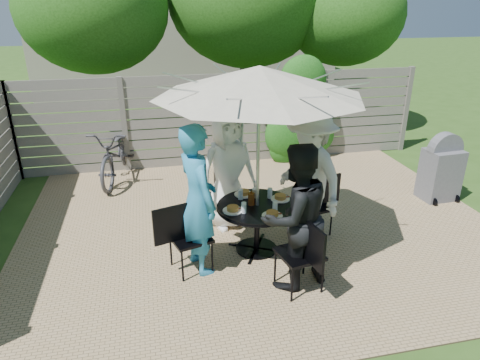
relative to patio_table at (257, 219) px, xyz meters
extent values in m
plane|color=#2B4917|center=(0.24, 0.41, -0.48)|extent=(60.00, 60.00, 0.00)
cube|color=tan|center=(0.24, 0.91, -0.47)|extent=(7.00, 6.00, 0.02)
cube|color=gray|center=(0.24, 3.41, 0.45)|extent=(8.00, 0.10, 1.85)
ellipsoid|color=#164F12|center=(1.64, 3.26, 0.42)|extent=(1.20, 0.70, 1.80)
cube|color=gray|center=(0.24, 12.41, 2.02)|extent=(10.00, 6.00, 5.00)
ellipsoid|color=#1C440F|center=(-2.26, 5.41, 2.49)|extent=(3.20, 3.20, 2.72)
ellipsoid|color=#1C440F|center=(3.44, 5.21, 2.35)|extent=(2.80, 2.80, 2.38)
cylinder|color=black|center=(0.00, 0.00, 0.19)|extent=(1.30, 1.30, 0.03)
cylinder|color=black|center=(0.00, 0.00, -0.14)|extent=(0.07, 0.07, 0.67)
cylinder|color=black|center=(0.00, 0.00, -0.46)|extent=(0.56, 0.56, 0.04)
cylinder|color=silver|center=(0.00, 0.00, 0.69)|extent=(0.04, 0.04, 2.34)
cone|color=beige|center=(0.00, 0.00, 1.81)|extent=(3.16, 3.16, 0.36)
cube|color=black|center=(-0.27, 0.91, -0.06)|extent=(0.48, 0.48, 0.03)
cube|color=black|center=(-0.31, 1.11, 0.16)|extent=(0.11, 0.41, 0.42)
imported|color=white|center=(-0.24, 0.80, 0.41)|extent=(0.99, 0.79, 1.77)
cube|color=black|center=(-0.91, -0.27, -0.01)|extent=(0.56, 0.56, 0.04)
cube|color=black|center=(-1.13, -0.33, 0.23)|extent=(0.44, 0.16, 0.46)
imported|color=teal|center=(-0.80, -0.24, 0.47)|extent=(0.63, 0.79, 1.90)
cube|color=black|center=(0.27, -0.91, 0.00)|extent=(0.55, 0.55, 0.04)
cube|color=black|center=(0.32, -1.14, 0.25)|extent=(0.12, 0.46, 0.48)
imported|color=black|center=(0.24, -0.80, 0.41)|extent=(1.01, 0.89, 1.77)
cube|color=black|center=(0.91, 0.27, -0.05)|extent=(0.51, 0.51, 0.03)
cube|color=black|center=(1.12, 0.32, 0.18)|extent=(0.42, 0.12, 0.43)
imported|color=silver|center=(0.80, 0.24, 0.45)|extent=(1.00, 1.35, 1.86)
cylinder|color=white|center=(-0.10, 0.35, 0.21)|extent=(0.26, 0.26, 0.01)
cylinder|color=#AA8132|center=(-0.10, 0.35, 0.25)|extent=(0.15, 0.15, 0.05)
cylinder|color=white|center=(-0.35, -0.10, 0.21)|extent=(0.26, 0.26, 0.01)
cylinder|color=#AA8132|center=(-0.35, -0.10, 0.25)|extent=(0.15, 0.15, 0.05)
cylinder|color=white|center=(0.10, -0.35, 0.21)|extent=(0.26, 0.26, 0.01)
cylinder|color=#AA8132|center=(0.10, -0.35, 0.25)|extent=(0.15, 0.15, 0.05)
cylinder|color=white|center=(0.35, 0.10, 0.21)|extent=(0.26, 0.26, 0.01)
cylinder|color=#AA8132|center=(0.35, 0.10, 0.25)|extent=(0.15, 0.15, 0.05)
cylinder|color=silver|center=(-0.17, 0.22, 0.28)|extent=(0.07, 0.07, 0.14)
cylinder|color=silver|center=(-0.22, -0.17, 0.28)|extent=(0.07, 0.07, 0.14)
cylinder|color=silver|center=(0.17, -0.22, 0.28)|extent=(0.07, 0.07, 0.14)
cylinder|color=silver|center=(0.22, 0.17, 0.28)|extent=(0.07, 0.07, 0.14)
cylinder|color=#59280C|center=(-0.07, 0.03, 0.29)|extent=(0.09, 0.09, 0.16)
cylinder|color=#C6B293|center=(0.03, 0.24, 0.27)|extent=(0.08, 0.08, 0.12)
imported|color=#333338|center=(-1.92, 3.01, 0.04)|extent=(1.09, 2.06, 1.03)
cube|color=slate|center=(3.41, 0.92, -0.04)|extent=(0.60, 0.48, 0.88)
cylinder|color=slate|center=(3.41, 0.92, 0.40)|extent=(0.59, 0.21, 0.58)
camera|label=1|loc=(-1.29, -4.84, 2.68)|focal=32.00mm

